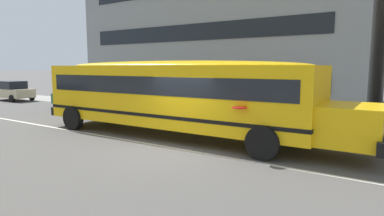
# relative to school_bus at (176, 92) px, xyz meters

# --- Properties ---
(ground_plane) EXTENTS (400.00, 400.00, 0.00)m
(ground_plane) POSITION_rel_school_bus_xyz_m (1.26, -1.62, -1.84)
(ground_plane) COLOR #54514F
(sidewalk_far) EXTENTS (120.00, 3.00, 0.01)m
(sidewalk_far) POSITION_rel_school_bus_xyz_m (1.26, 6.37, -1.83)
(sidewalk_far) COLOR gray
(sidewalk_far) RESTS_ON ground_plane
(lane_centreline) EXTENTS (110.00, 0.16, 0.01)m
(lane_centreline) POSITION_rel_school_bus_xyz_m (1.26, -1.62, -1.84)
(lane_centreline) COLOR silver
(lane_centreline) RESTS_ON ground_plane
(school_bus) EXTENTS (13.90, 3.30, 3.10)m
(school_bus) POSITION_rel_school_bus_xyz_m (0.00, 0.00, 0.00)
(school_bus) COLOR yellow
(school_bus) RESTS_ON ground_plane
(parked_car_beige_under_tree) EXTENTS (3.95, 1.97, 1.64)m
(parked_car_beige_under_tree) POSITION_rel_school_bus_xyz_m (-19.92, 3.80, -1.00)
(parked_car_beige_under_tree) COLOR #C1B28E
(parked_car_beige_under_tree) RESTS_ON ground_plane
(parked_car_green_near_corner) EXTENTS (3.94, 1.95, 1.64)m
(parked_car_green_near_corner) POSITION_rel_school_bus_xyz_m (-10.89, 3.58, -1.00)
(parked_car_green_near_corner) COLOR #236038
(parked_car_green_near_corner) RESTS_ON ground_plane
(apartment_block_far_left) EXTENTS (21.31, 12.68, 13.30)m
(apartment_block_far_left) POSITION_rel_school_bus_xyz_m (-4.53, 14.19, 4.81)
(apartment_block_far_left) COLOR gray
(apartment_block_far_left) RESTS_ON ground_plane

